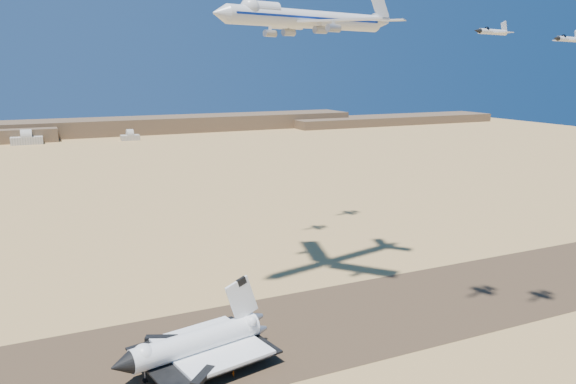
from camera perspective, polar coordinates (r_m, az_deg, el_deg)
name	(u,v)px	position (r m, az deg, el deg)	size (l,w,h in m)	color
ground	(269,336)	(164.60, -1.96, -14.41)	(1200.00, 1200.00, 0.00)	tan
runway	(269,336)	(164.59, -1.96, -14.40)	(600.00, 50.00, 0.06)	#4D3926
ridgeline	(144,127)	(677.30, -14.37, 6.37)	(960.00, 90.00, 18.00)	brown
hangars	(22,140)	(617.99, -25.39, 4.76)	(200.50, 29.50, 30.00)	#BCB5A6
shuttle	(196,345)	(149.57, -9.37, -15.08)	(42.26, 31.47, 20.83)	white
carrier_747	(303,19)	(184.18, 1.54, 17.18)	(71.49, 53.98, 17.77)	silver
crew_a	(222,370)	(147.03, -6.74, -17.56)	(0.68, 0.44, 1.85)	#CB570B
crew_b	(233,374)	(145.54, -5.57, -17.92)	(0.79, 0.45, 1.62)	#CB570B
crew_c	(226,371)	(147.10, -6.35, -17.59)	(0.95, 0.49, 1.62)	#CB570B
chase_jet_a	(492,32)	(163.76, 20.04, 15.06)	(15.15, 8.74, 3.85)	silver
chase_jet_b	(568,39)	(167.79, 26.54, 13.74)	(14.11, 8.18, 3.59)	silver
chase_jet_e	(289,28)	(231.73, 0.15, 16.36)	(14.03, 7.58, 3.49)	silver
chase_jet_f	(330,28)	(259.79, 4.26, 16.29)	(16.18, 9.09, 4.06)	silver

